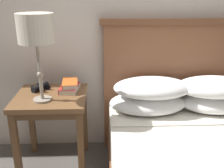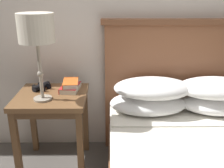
{
  "view_description": "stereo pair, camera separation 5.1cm",
  "coord_description": "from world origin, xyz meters",
  "px_view_note": "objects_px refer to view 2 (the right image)",
  "views": [
    {
      "loc": [
        -0.14,
        -1.24,
        1.37
      ],
      "look_at": [
        -0.07,
        0.53,
        0.72
      ],
      "focal_mm": 42.0,
      "sensor_mm": 36.0,
      "label": 1
    },
    {
      "loc": [
        -0.09,
        -1.24,
        1.37
      ],
      "look_at": [
        -0.07,
        0.53,
        0.72
      ],
      "focal_mm": 42.0,
      "sensor_mm": 36.0,
      "label": 2
    }
  ],
  "objects_px": {
    "binoculars_pair": "(41,86)",
    "book_on_nightstand": "(70,88)",
    "book_stacked_on_top": "(70,83)",
    "table_lamp": "(36,31)",
    "nightstand": "(52,106)"
  },
  "relations": [
    {
      "from": "table_lamp",
      "to": "binoculars_pair",
      "type": "bearing_deg",
      "value": 105.85
    },
    {
      "from": "nightstand",
      "to": "book_stacked_on_top",
      "type": "bearing_deg",
      "value": 34.43
    },
    {
      "from": "book_on_nightstand",
      "to": "binoculars_pair",
      "type": "distance_m",
      "value": 0.23
    },
    {
      "from": "binoculars_pair",
      "to": "book_on_nightstand",
      "type": "bearing_deg",
      "value": -5.74
    },
    {
      "from": "table_lamp",
      "to": "book_stacked_on_top",
      "type": "height_order",
      "value": "table_lamp"
    },
    {
      "from": "book_on_nightstand",
      "to": "binoculars_pair",
      "type": "xyz_separation_m",
      "value": [
        -0.23,
        0.02,
        0.0
      ]
    },
    {
      "from": "book_on_nightstand",
      "to": "book_stacked_on_top",
      "type": "distance_m",
      "value": 0.04
    },
    {
      "from": "book_stacked_on_top",
      "to": "binoculars_pair",
      "type": "distance_m",
      "value": 0.24
    },
    {
      "from": "nightstand",
      "to": "book_on_nightstand",
      "type": "bearing_deg",
      "value": 34.62
    },
    {
      "from": "table_lamp",
      "to": "book_stacked_on_top",
      "type": "relative_size",
      "value": 2.93
    },
    {
      "from": "nightstand",
      "to": "table_lamp",
      "type": "relative_size",
      "value": 1.04
    },
    {
      "from": "book_stacked_on_top",
      "to": "binoculars_pair",
      "type": "xyz_separation_m",
      "value": [
        -0.23,
        0.02,
        -0.04
      ]
    },
    {
      "from": "binoculars_pair",
      "to": "book_stacked_on_top",
      "type": "bearing_deg",
      "value": -5.19
    },
    {
      "from": "nightstand",
      "to": "binoculars_pair",
      "type": "bearing_deg",
      "value": 131.03
    },
    {
      "from": "book_on_nightstand",
      "to": "book_stacked_on_top",
      "type": "relative_size",
      "value": 1.07
    }
  ]
}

